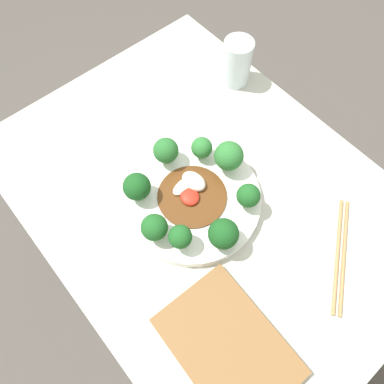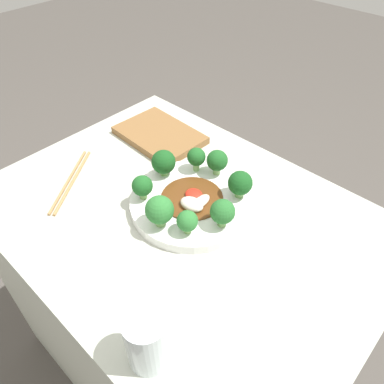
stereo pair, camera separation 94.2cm
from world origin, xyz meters
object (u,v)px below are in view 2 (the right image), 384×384
stirfry_center (193,200)px  cutting_board (160,135)px  broccoli_south (160,210)px  broccoli_west (164,162)px  broccoli_northwest (196,157)px  broccoli_southeast (187,221)px  drinking_glass (147,340)px  broccoli_southwest (142,186)px  chopsticks (71,181)px  broccoli_north (217,161)px  plate (192,202)px  broccoli_east (223,212)px  broccoli_northeast (240,183)px

stirfry_center → cutting_board: 0.30m
broccoli_south → broccoli_west: size_ratio=1.11×
broccoli_northwest → stirfry_center: size_ratio=0.44×
broccoli_southeast → broccoli_south: broccoli_south is taller
broccoli_south → drinking_glass: 0.27m
broccoli_southwest → chopsticks: size_ratio=0.29×
broccoli_northwest → broccoli_west: 0.08m
broccoli_northwest → broccoli_southwest: bearing=-97.4°
broccoli_north → cutting_board: 0.24m
plate → broccoli_west: 0.12m
cutting_board → stirfry_center: bearing=-28.5°
broccoli_southeast → drinking_glass: drinking_glass is taller
broccoli_southwest → broccoli_south: bearing=-18.7°
broccoli_south → broccoli_north: bearing=96.2°
broccoli_west → chopsticks: bearing=-136.1°
broccoli_east → broccoli_north: 0.17m
broccoli_southwest → broccoli_east: bearing=17.4°
broccoli_east → broccoli_west: size_ratio=0.99×
broccoli_east → chopsticks: 0.40m
broccoli_west → stirfry_center: (0.12, -0.02, -0.03)m
broccoli_south → broccoli_northwest: 0.19m
broccoli_northwest → stirfry_center: broccoli_northwest is taller
broccoli_southeast → broccoli_northeast: 0.16m
drinking_glass → broccoli_south: bearing=132.7°
broccoli_west → broccoli_north: bearing=44.2°
broccoli_southeast → broccoli_west: broccoli_west is taller
plate → broccoli_southwest: size_ratio=4.77×
broccoli_northwest → chopsticks: 0.31m
chopsticks → broccoli_west: bearing=43.9°
plate → cutting_board: 0.28m
broccoli_southeast → stirfry_center: (-0.05, 0.07, -0.02)m
broccoli_south → broccoli_southwest: (-0.09, 0.03, -0.01)m
plate → broccoli_southwest: 0.12m
drinking_glass → cutting_board: drinking_glass is taller
broccoli_east → chopsticks: broccoli_east is taller
broccoli_northeast → broccoli_north: broccoli_northeast is taller
broccoli_southwest → broccoli_west: broccoli_west is taller
broccoli_northeast → broccoli_southeast: bearing=-93.9°
broccoli_northeast → stirfry_center: size_ratio=0.47×
broccoli_west → cutting_board: size_ratio=0.27×
plate → broccoli_northwest: size_ratio=4.52×
plate → broccoli_south: (0.00, -0.10, 0.05)m
plate → chopsticks: plate is taller
broccoli_southwest → broccoli_north: 0.19m
plate → broccoli_southeast: 0.11m
broccoli_south → chopsticks: bearing=-171.6°
plate → broccoli_southeast: size_ratio=5.18×
broccoli_south → drinking_glass: drinking_glass is taller
broccoli_south → broccoli_southwest: size_ratio=1.23×
broccoli_south → broccoli_northwest: bearing=110.1°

